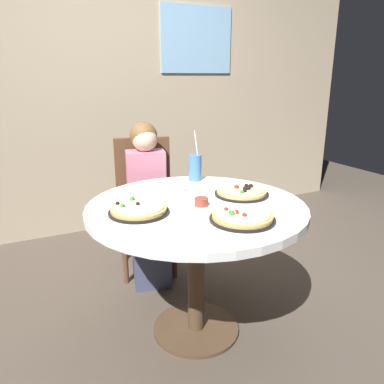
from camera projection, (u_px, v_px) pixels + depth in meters
ground_plane at (196, 329)px, 2.12m from camera, size 8.00×8.00×0.00m
wall_with_window at (104, 66)px, 3.23m from camera, size 5.20×0.14×2.90m
dining_table at (196, 224)px, 1.94m from camera, size 1.11×1.11×0.75m
chair_wooden at (145, 197)px, 2.73m from camera, size 0.48×0.48×0.95m
diner_child at (148, 211)px, 2.57m from camera, size 0.33×0.43×1.08m
pizza_veggie at (242, 217)px, 1.68m from camera, size 0.30×0.30×0.05m
pizza_cheese at (242, 192)px, 2.05m from camera, size 0.29×0.29×0.05m
pizza_pepperoni at (139, 210)px, 1.77m from camera, size 0.29×0.29×0.05m
soda_cup at (195, 168)px, 2.32m from camera, size 0.08×0.08×0.31m
sauce_bowl at (201, 202)px, 1.88m from camera, size 0.07×0.07×0.04m
plate_small at (170, 189)px, 2.13m from camera, size 0.18×0.18×0.01m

